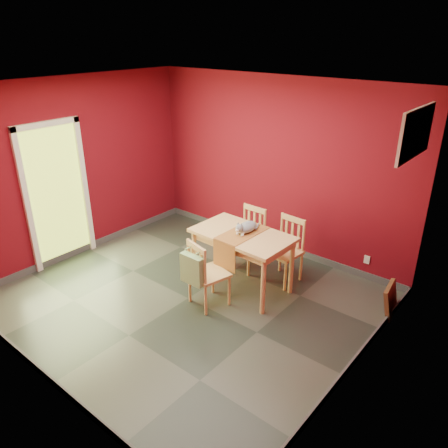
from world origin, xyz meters
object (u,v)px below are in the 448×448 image
Objects in this scene: chair_near at (206,273)px; dining_table at (242,240)px; picture_frame at (391,300)px; tote_bag at (192,269)px; cat at (247,225)px; chair_far_left at (248,237)px; chair_far_right at (285,249)px.

dining_table is at bearing 82.04° from chair_near.
dining_table is at bearing -160.11° from picture_frame.
dining_table is 2.94× the size of tote_bag.
tote_bag is 2.48m from picture_frame.
cat reaches higher than chair_near.
cat is at bearing 73.69° from dining_table.
tote_bag is 1.17× the size of cat.
chair_far_left is 2.17× the size of picture_frame.
dining_table is 3.44× the size of cat.
tote_bag is (-0.03, -0.22, 0.14)m from chair_near.
chair_far_left reaches higher than dining_table.
chair_far_left is 2.12m from picture_frame.
dining_table is 0.68m from chair_near.
tote_bag is at bearing -108.62° from chair_far_right.
chair_near is at bearing -80.32° from chair_far_left.
chair_far_right reaches higher than dining_table.
tote_bag is at bearing -98.97° from chair_near.
cat is (0.11, 0.70, 0.45)m from chair_near.
cat is at bearing 81.11° from tote_bag.
chair_near reaches higher than dining_table.
cat is at bearing -161.98° from picture_frame.
picture_frame is (1.94, 1.50, -0.40)m from tote_bag.
tote_bag reaches higher than dining_table.
chair_far_right reaches higher than tote_bag.
dining_table is 1.44× the size of chair_far_left.
tote_bag is (-0.12, -0.84, -0.11)m from dining_table.
chair_near is 2.31m from picture_frame.
chair_far_right is 1.25m from chair_near.
dining_table is at bearing 81.78° from tote_bag.
tote_bag is at bearing -142.29° from picture_frame.
dining_table is 3.14× the size of picture_frame.
chair_near is 2.02× the size of tote_bag.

